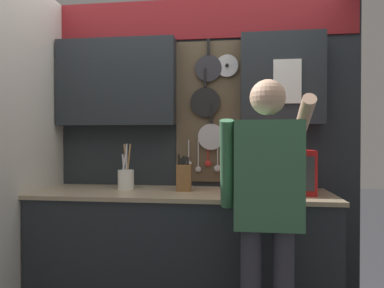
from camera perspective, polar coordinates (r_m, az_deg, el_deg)
base_cabinet_counter at (r=2.70m, az=-1.76°, el=-17.66°), size 2.21×0.65×0.92m
back_wall_unit at (r=2.86m, az=-1.19°, el=4.49°), size 2.78×0.22×2.48m
side_wall at (r=2.63m, az=-28.15°, el=-0.87°), size 0.04×1.60×2.48m
microwave at (r=2.62m, az=13.70°, el=-4.37°), size 0.52×0.39×0.32m
knife_block at (r=2.64m, az=-1.35°, el=-5.50°), size 0.12×0.16×0.28m
utensil_crock at (r=2.75m, az=-10.96°, el=-5.61°), size 0.13×0.13×0.36m
person at (r=2.02m, az=12.42°, el=-8.62°), size 0.54×0.59×1.65m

